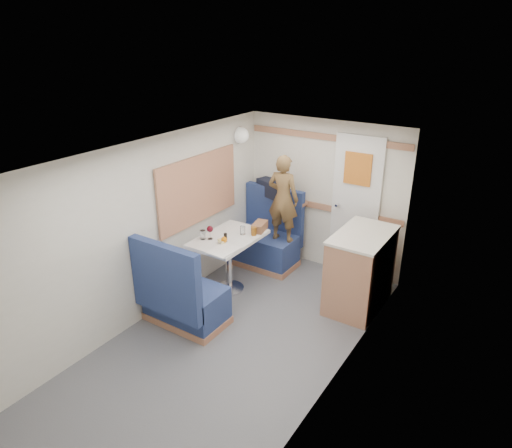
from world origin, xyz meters
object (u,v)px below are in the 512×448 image
Objects in this scene: orange_fruit at (224,240)px; bench_near at (182,300)px; bread_loaf at (260,227)px; tumbler_left at (203,235)px; cheese_block at (222,241)px; bench_far at (266,243)px; wine_glass at (210,230)px; tumbler_right at (243,230)px; pepper_grinder at (225,237)px; person at (283,199)px; beer_glass at (254,231)px; dinette_table at (229,249)px; duffel_bag at (273,188)px; galley_counter at (360,270)px; dome_light at (241,135)px; tray at (224,250)px.

bench_near is at bearing -96.14° from orange_fruit.
bread_loaf is at bearing 80.53° from bench_near.
bread_loaf is at bearing 53.38° from tumbler_left.
bread_loaf is at bearing 74.07° from cheese_block.
wine_glass is (-0.15, -1.02, 0.54)m from bench_far.
tumbler_right is at bearing 86.22° from orange_fruit.
bench_far is 10.25× the size of pepper_grinder.
beer_glass is at bearing 80.05° from person.
bench_near is 10.25× the size of pepper_grinder.
dinette_table is at bearing 66.36° from person.
bench_far is at bearing 81.80° from wine_glass.
tumbler_right is at bearing 59.79° from dinette_table.
duffel_bag is (-0.06, 1.98, 0.71)m from bench_near.
galley_counter is at bearing 43.94° from bench_near.
person is (0.67, -0.04, -0.73)m from dome_light.
dome_light reaches higher than galley_counter.
bench_near is 1.20m from beer_glass.
bench_near is 0.89m from pepper_grinder.
dinette_table is 1.00× the size of galley_counter.
dinette_table is at bearing -159.46° from galley_counter.
beer_glass is at bearing 43.78° from dinette_table.
person is at bearing 63.37° from tumbler_left.
bench_far reaches higher than beer_glass.
bread_loaf is at bearing -51.00° from duffel_bag.
galley_counter reaches higher than wine_glass.
bench_near is 3.16× the size of tray.
tumbler_right is (0.05, 0.35, 0.02)m from cheese_block.
dinette_table is 0.90m from bench_far.
orange_fruit is at bearing -65.36° from pepper_grinder.
galley_counter is 1.63m from cheese_block.
bench_far is at bearing 90.00° from bench_near.
galley_counter is at bearing -1.01° from duffel_bag.
beer_glass is at bearing 60.78° from pepper_grinder.
person reaches higher than wine_glass.
bench_far is at bearing 97.86° from tumbler_right.
orange_fruit is at bearing 73.70° from person.
dome_light reaches higher than bread_loaf.
tumbler_right is (0.24, 0.32, -0.07)m from wine_glass.
tumbler_left is (-0.30, -0.02, 0.00)m from orange_fruit.
orange_fruit is (-0.11, 0.15, 0.05)m from tray.
galley_counter is 1.72m from duffel_bag.
duffel_bag is 1.84× the size of bread_loaf.
dome_light is at bearing 112.75° from cheese_block.
pepper_grinder is (0.10, -1.23, -0.24)m from duffel_bag.
duffel_bag is at bearing 109.50° from bread_loaf.
dome_light is 0.85m from duffel_bag.
cheese_block is (0.10, -1.31, -0.26)m from duffel_bag.
beer_glass and bread_loaf have the same top height.
duffel_bag is 1.50m from tray.
person is at bearing -3.58° from dome_light.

